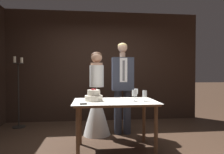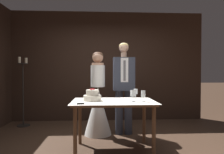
{
  "view_description": "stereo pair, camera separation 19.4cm",
  "coord_description": "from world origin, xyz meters",
  "px_view_note": "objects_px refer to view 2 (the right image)",
  "views": [
    {
      "loc": [
        -0.33,
        -3.14,
        1.24
      ],
      "look_at": [
        0.06,
        0.39,
        1.15
      ],
      "focal_mm": 32.0,
      "sensor_mm": 36.0,
      "label": 1
    },
    {
      "loc": [
        -0.14,
        -3.15,
        1.24
      ],
      "look_at": [
        0.06,
        0.39,
        1.15
      ],
      "focal_mm": 32.0,
      "sensor_mm": 36.0,
      "label": 2
    }
  ],
  "objects_px": {
    "tiered_cake": "(92,96)",
    "wine_glass_far": "(133,94)",
    "wine_glass_middle": "(136,92)",
    "cake_knife": "(86,104)",
    "bride": "(98,104)",
    "candle_stand": "(23,94)",
    "wine_glass_near": "(143,94)",
    "groom": "(124,84)",
    "cake_table": "(113,107)"
  },
  "relations": [
    {
      "from": "tiered_cake",
      "to": "wine_glass_near",
      "type": "xyz_separation_m",
      "value": [
        0.78,
        -0.13,
        0.04
      ]
    },
    {
      "from": "groom",
      "to": "candle_stand",
      "type": "xyz_separation_m",
      "value": [
        -2.25,
        0.72,
        -0.27
      ]
    },
    {
      "from": "tiered_cake",
      "to": "groom",
      "type": "distance_m",
      "value": 1.01
    },
    {
      "from": "bride",
      "to": "cake_knife",
      "type": "bearing_deg",
      "value": -97.23
    },
    {
      "from": "bride",
      "to": "candle_stand",
      "type": "height_order",
      "value": "bride"
    },
    {
      "from": "wine_glass_near",
      "to": "wine_glass_far",
      "type": "distance_m",
      "value": 0.16
    },
    {
      "from": "cake_knife",
      "to": "bride",
      "type": "relative_size",
      "value": 0.26
    },
    {
      "from": "candle_stand",
      "to": "groom",
      "type": "bearing_deg",
      "value": -17.8
    },
    {
      "from": "cake_table",
      "to": "candle_stand",
      "type": "xyz_separation_m",
      "value": [
        -1.99,
        1.55,
        0.05
      ]
    },
    {
      "from": "cake_table",
      "to": "wine_glass_near",
      "type": "xyz_separation_m",
      "value": [
        0.45,
        -0.11,
        0.21
      ]
    },
    {
      "from": "wine_glass_far",
      "to": "candle_stand",
      "type": "height_order",
      "value": "candle_stand"
    },
    {
      "from": "tiered_cake",
      "to": "cake_knife",
      "type": "distance_m",
      "value": 0.35
    },
    {
      "from": "cake_table",
      "to": "wine_glass_far",
      "type": "bearing_deg",
      "value": -17.1
    },
    {
      "from": "wine_glass_far",
      "to": "bride",
      "type": "distance_m",
      "value": 1.12
    },
    {
      "from": "bride",
      "to": "groom",
      "type": "bearing_deg",
      "value": -0.08
    },
    {
      "from": "cake_table",
      "to": "bride",
      "type": "distance_m",
      "value": 0.88
    },
    {
      "from": "wine_glass_near",
      "to": "candle_stand",
      "type": "xyz_separation_m",
      "value": [
        -2.44,
        1.66,
        -0.16
      ]
    },
    {
      "from": "wine_glass_near",
      "to": "bride",
      "type": "xyz_separation_m",
      "value": [
        -0.71,
        0.94,
        -0.29
      ]
    },
    {
      "from": "cake_knife",
      "to": "wine_glass_near",
      "type": "height_order",
      "value": "wine_glass_near"
    },
    {
      "from": "cake_knife",
      "to": "wine_glass_near",
      "type": "distance_m",
      "value": 0.88
    },
    {
      "from": "tiered_cake",
      "to": "wine_glass_middle",
      "type": "distance_m",
      "value": 0.75
    },
    {
      "from": "wine_glass_near",
      "to": "bride",
      "type": "relative_size",
      "value": 0.1
    },
    {
      "from": "cake_table",
      "to": "bride",
      "type": "xyz_separation_m",
      "value": [
        -0.26,
        0.83,
        -0.08
      ]
    },
    {
      "from": "candle_stand",
      "to": "wine_glass_middle",
      "type": "bearing_deg",
      "value": -29.33
    },
    {
      "from": "cake_knife",
      "to": "wine_glass_far",
      "type": "height_order",
      "value": "wine_glass_far"
    },
    {
      "from": "tiered_cake",
      "to": "candle_stand",
      "type": "bearing_deg",
      "value": 137.27
    },
    {
      "from": "tiered_cake",
      "to": "wine_glass_near",
      "type": "height_order",
      "value": "tiered_cake"
    },
    {
      "from": "wine_glass_far",
      "to": "candle_stand",
      "type": "xyz_separation_m",
      "value": [
        -2.28,
        1.64,
        -0.17
      ]
    },
    {
      "from": "groom",
      "to": "candle_stand",
      "type": "bearing_deg",
      "value": 162.2
    },
    {
      "from": "cake_knife",
      "to": "candle_stand",
      "type": "height_order",
      "value": "candle_stand"
    },
    {
      "from": "tiered_cake",
      "to": "groom",
      "type": "bearing_deg",
      "value": 53.85
    },
    {
      "from": "wine_glass_far",
      "to": "wine_glass_near",
      "type": "bearing_deg",
      "value": -6.42
    },
    {
      "from": "tiered_cake",
      "to": "cake_table",
      "type": "bearing_deg",
      "value": -4.15
    },
    {
      "from": "wine_glass_near",
      "to": "groom",
      "type": "relative_size",
      "value": 0.09
    },
    {
      "from": "groom",
      "to": "wine_glass_middle",
      "type": "bearing_deg",
      "value": -77.86
    },
    {
      "from": "cake_knife",
      "to": "bride",
      "type": "bearing_deg",
      "value": 73.15
    },
    {
      "from": "tiered_cake",
      "to": "wine_glass_far",
      "type": "height_order",
      "value": "tiered_cake"
    },
    {
      "from": "cake_knife",
      "to": "bride",
      "type": "xyz_separation_m",
      "value": [
        0.14,
        1.14,
        -0.19
      ]
    },
    {
      "from": "wine_glass_middle",
      "to": "candle_stand",
      "type": "xyz_separation_m",
      "value": [
        -2.38,
        1.34,
        -0.17
      ]
    },
    {
      "from": "cake_knife",
      "to": "groom",
      "type": "height_order",
      "value": "groom"
    },
    {
      "from": "cake_table",
      "to": "cake_knife",
      "type": "height_order",
      "value": "cake_knife"
    },
    {
      "from": "wine_glass_near",
      "to": "cake_knife",
      "type": "bearing_deg",
      "value": -166.88
    },
    {
      "from": "tiered_cake",
      "to": "groom",
      "type": "xyz_separation_m",
      "value": [
        0.59,
        0.81,
        0.15
      ]
    },
    {
      "from": "cake_table",
      "to": "wine_glass_far",
      "type": "relative_size",
      "value": 7.37
    },
    {
      "from": "wine_glass_far",
      "to": "bride",
      "type": "relative_size",
      "value": 0.11
    },
    {
      "from": "cake_knife",
      "to": "candle_stand",
      "type": "xyz_separation_m",
      "value": [
        -1.59,
        1.86,
        -0.06
      ]
    },
    {
      "from": "candle_stand",
      "to": "wine_glass_far",
      "type": "bearing_deg",
      "value": -35.77
    },
    {
      "from": "wine_glass_near",
      "to": "wine_glass_middle",
      "type": "height_order",
      "value": "same"
    },
    {
      "from": "cake_table",
      "to": "wine_glass_far",
      "type": "xyz_separation_m",
      "value": [
        0.29,
        -0.09,
        0.22
      ]
    },
    {
      "from": "cake_knife",
      "to": "bride",
      "type": "distance_m",
      "value": 1.16
    }
  ]
}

